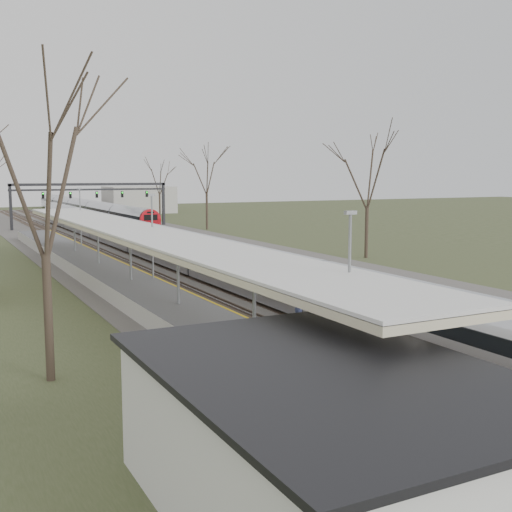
# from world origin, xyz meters

# --- Properties ---
(track_bed) EXTENTS (24.00, 160.00, 0.22)m
(track_bed) POSITION_xyz_m (0.26, 55.00, 0.06)
(track_bed) COLOR #474442
(track_bed) RESTS_ON ground
(platform) EXTENTS (3.50, 69.00, 1.00)m
(platform) POSITION_xyz_m (-9.05, 37.50, 0.50)
(platform) COLOR #9E9B93
(platform) RESTS_ON ground
(canopy) EXTENTS (4.10, 50.00, 3.11)m
(canopy) POSITION_xyz_m (-9.05, 32.99, 3.93)
(canopy) COLOR slate
(canopy) RESTS_ON platform
(station_building) EXTENTS (6.00, 9.00, 3.20)m
(station_building) POSITION_xyz_m (-12.50, 8.00, 1.60)
(station_building) COLOR silver
(station_building) RESTS_ON ground
(signal_gantry) EXTENTS (21.00, 0.59, 6.08)m
(signal_gantry) POSITION_xyz_m (0.29, 84.99, 4.91)
(signal_gantry) COLOR black
(signal_gantry) RESTS_ON ground
(tree_west_near) EXTENTS (5.00, 5.00, 10.30)m
(tree_west_near) POSITION_xyz_m (-16.00, 20.00, 7.29)
(tree_west_near) COLOR #2D231C
(tree_west_near) RESTS_ON ground
(tree_east_far) EXTENTS (5.00, 5.00, 10.30)m
(tree_east_far) POSITION_xyz_m (14.00, 42.00, 7.29)
(tree_east_far) COLOR #2D231C
(tree_east_far) RESTS_ON ground
(train_near) EXTENTS (2.62, 90.21, 3.05)m
(train_near) POSITION_xyz_m (-2.50, 53.17, 1.48)
(train_near) COLOR #AAADB5
(train_near) RESTS_ON ground
(train_far) EXTENTS (2.62, 75.21, 3.05)m
(train_far) POSITION_xyz_m (4.50, 109.69, 1.48)
(train_far) COLOR #AAADB5
(train_far) RESTS_ON ground
(passenger) EXTENTS (0.60, 0.71, 1.64)m
(passenger) POSITION_xyz_m (-8.12, 16.37, 1.82)
(passenger) COLOR #2A3052
(passenger) RESTS_ON platform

